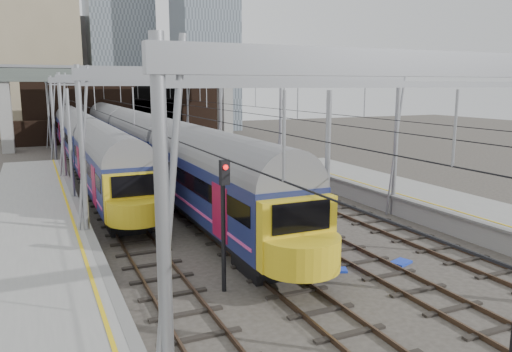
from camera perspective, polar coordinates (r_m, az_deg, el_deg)
name	(u,v)px	position (r m, az deg, el deg)	size (l,w,h in m)	color
ground	(355,291)	(18.48, 11.22, -12.73)	(160.00, 160.00, 0.00)	#38332D
platform_left	(41,298)	(17.56, -23.41, -12.72)	(4.32, 55.00, 1.12)	gray
tracks	(214,201)	(31.29, -4.85, -2.89)	(14.40, 80.00, 0.22)	#4C3828
overhead_line	(182,94)	(36.64, -8.42, 9.31)	(16.80, 80.00, 8.00)	gray
retaining_wall	(128,107)	(66.73, -14.44, 7.62)	(28.00, 2.75, 9.00)	black
overbridge	(124,84)	(60.59, -14.90, 10.13)	(28.00, 3.00, 9.25)	gray
city_skyline	(112,21)	(85.77, -16.16, 16.63)	(37.50, 27.50, 60.00)	tan
train_main	(125,134)	(49.29, -14.76, 4.70)	(2.97, 68.52, 5.05)	black
train_second	(75,131)	(54.71, -19.95, 4.82)	(2.77, 63.99, 4.77)	black
signal_near_left	(224,209)	(17.12, -3.71, -3.83)	(0.36, 0.46, 4.73)	black
equip_cover_a	(338,270)	(20.14, 9.30, -10.54)	(0.73, 0.51, 0.09)	#1834B6
equip_cover_b	(324,246)	(22.87, 7.75, -7.88)	(0.97, 0.68, 0.11)	#1834B6
equip_cover_c	(401,262)	(21.48, 16.23, -9.46)	(0.83, 0.59, 0.10)	#1834B6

